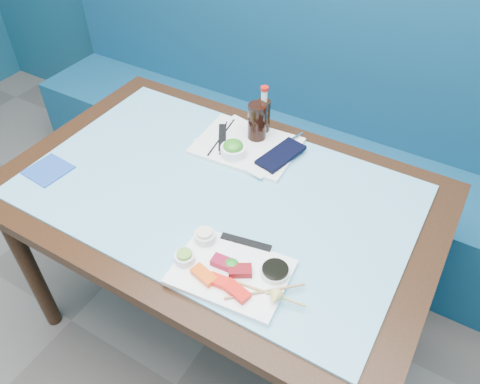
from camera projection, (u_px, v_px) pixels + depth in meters
The scene contains 34 objects.
booth_bench at pixel (312, 147), 2.29m from camera, with size 3.00×0.56×1.17m.
dining_table at pixel (218, 210), 1.56m from camera, with size 1.40×0.90×0.75m.
glass_top at pixel (217, 190), 1.50m from camera, with size 1.22×0.76×0.01m, color #69B3D2.
sashimi_plate at pixel (231, 272), 1.25m from camera, with size 0.30×0.22×0.02m, color white.
salmon_left at pixel (204, 275), 1.22m from camera, with size 0.07×0.03×0.02m, color #F74F09.
salmon_mid at pixel (221, 282), 1.20m from camera, with size 0.07×0.03×0.02m, color red.
salmon_right at pixel (237, 291), 1.18m from camera, with size 0.07×0.03×0.02m, color red.
tuna_left at pixel (222, 262), 1.25m from camera, with size 0.06×0.04×0.02m, color maroon.
tuna_right at pixel (240, 271), 1.23m from camera, with size 0.06×0.04×0.02m, color maroon.
seaweed_garnish at pixel (231, 264), 1.24m from camera, with size 0.04×0.04×0.02m, color #1C751B.
ramekin_wasabi at pixel (185, 258), 1.26m from camera, with size 0.06×0.06×0.02m, color silver.
wasabi_fill at pixel (184, 254), 1.25m from camera, with size 0.04×0.04×0.01m, color #67A234.
ramekin_ginger at pixel (205, 237), 1.31m from camera, with size 0.06×0.06×0.03m, color silver.
ginger_fill at pixel (204, 233), 1.30m from camera, with size 0.05×0.05×0.01m, color beige.
soy_dish at pixel (275, 272), 1.23m from camera, with size 0.08×0.08×0.02m, color white.
soy_fill at pixel (275, 269), 1.22m from camera, with size 0.07×0.07×0.01m, color black.
lemon_wedge at pixel (275, 298), 1.16m from camera, with size 0.04×0.04×0.03m, color #E1D46B.
chopstick_sleeve at pixel (246, 242), 1.31m from camera, with size 0.15×0.02×0.00m, color black.
wooden_chopstick_a at pixel (265, 291), 1.19m from camera, with size 0.01×0.01×0.21m, color #AA7850.
wooden_chopstick_b at pixel (268, 293), 1.18m from camera, with size 0.01×0.01×0.20m, color tan.
serving_tray at pixel (247, 146), 1.65m from camera, with size 0.35×0.26×0.01m, color white.
paper_placemat at pixel (247, 144), 1.65m from camera, with size 0.31×0.22×0.00m, color white.
seaweed_bowl at pixel (233, 151), 1.59m from camera, with size 0.09×0.09×0.03m, color white.
seaweed_salad at pixel (233, 146), 1.58m from camera, with size 0.07×0.07×0.03m, color #2D831E.
cola_glass at pixel (257, 122), 1.63m from camera, with size 0.07×0.07×0.14m, color black.
navy_pouch at pixel (281, 155), 1.59m from camera, with size 0.08×0.19×0.01m, color black.
fork at pixel (293, 139), 1.66m from camera, with size 0.01×0.01×0.10m, color silver.
black_chopstick_a at pixel (221, 137), 1.68m from camera, with size 0.01×0.01×0.23m, color black.
black_chopstick_b at pixel (223, 137), 1.67m from camera, with size 0.01×0.01×0.20m, color black.
tray_sleeve at pixel (222, 137), 1.68m from camera, with size 0.03×0.16×0.00m, color black.
cola_bottle_body at pixel (263, 117), 1.68m from camera, with size 0.05×0.05×0.14m, color black.
cola_bottle_neck at pixel (264, 95), 1.61m from camera, with size 0.02×0.02×0.04m, color white.
cola_bottle_cap at pixel (265, 88), 1.60m from camera, with size 0.03×0.03×0.01m, color #B9110B.
blue_napkin at pixel (48, 170), 1.56m from camera, with size 0.13×0.13×0.01m, color #1B4399.
Camera 1 is at (0.62, 0.54, 1.77)m, focal length 35.00 mm.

